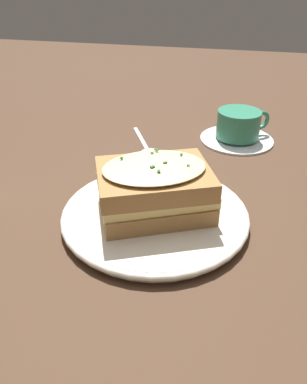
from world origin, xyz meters
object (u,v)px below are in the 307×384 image
at_px(dinner_plate, 154,216).
at_px(teacup_with_saucer, 238,128).
at_px(spoon, 150,153).
at_px(sandwich, 153,189).

height_order(dinner_plate, teacup_with_saucer, teacup_with_saucer).
distance_m(teacup_with_saucer, spoon, 0.19).
height_order(sandwich, teacup_with_saucer, sandwich).
bearing_deg(teacup_with_saucer, dinner_plate, -143.44).
bearing_deg(teacup_with_saucer, sandwich, -143.56).
height_order(sandwich, spoon, sandwich).
xyz_separation_m(dinner_plate, spoon, (0.20, 0.05, -0.00)).
bearing_deg(dinner_plate, teacup_with_saucer, -18.06).
bearing_deg(spoon, sandwich, 77.08).
relative_size(dinner_plate, spoon, 1.50).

